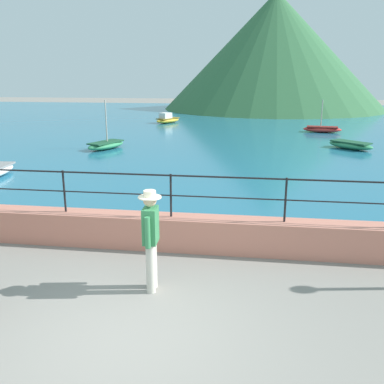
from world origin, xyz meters
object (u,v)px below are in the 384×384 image
boat_2 (106,145)px  boat_4 (351,145)px  boat_3 (322,129)px  person_walking (151,236)px  boat_5 (167,119)px

boat_2 → boat_4: size_ratio=1.09×
boat_3 → boat_4: boat_3 is taller
boat_3 → person_walking: bearing=-105.6°
boat_2 → boat_5: size_ratio=1.01×
boat_5 → boat_4: bearing=-42.0°
boat_5 → boat_2: bearing=-93.4°
boat_2 → boat_3: size_ratio=1.03×
boat_4 → boat_5: bearing=138.0°
boat_2 → boat_3: (11.26, 7.79, -0.00)m
boat_3 → boat_4: 6.10m
person_walking → boat_5: person_walking is taller
boat_2 → boat_5: boat_2 is taller
person_walking → boat_3: 21.77m
person_walking → boat_5: (-4.72, 24.79, -0.65)m
boat_3 → boat_5: size_ratio=0.98×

